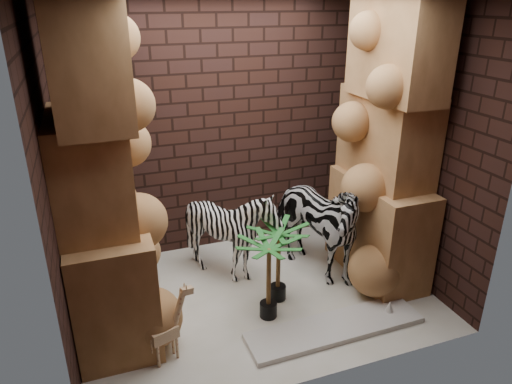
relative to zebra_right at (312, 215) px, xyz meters
name	(u,v)px	position (x,y,z in m)	size (l,w,h in m)	color
floor	(257,296)	(-0.72, -0.22, -0.71)	(3.50, 3.50, 0.00)	white
wall_back	(220,127)	(-0.72, 1.03, 0.79)	(3.50, 3.50, 0.00)	black
wall_front	(318,214)	(-0.72, -1.47, 0.79)	(3.50, 3.50, 0.00)	black
wall_left	(53,184)	(-2.47, -0.22, 0.79)	(3.00, 3.00, 0.00)	black
wall_right	(414,141)	(1.03, -0.22, 0.79)	(3.00, 3.00, 0.00)	black
rock_pillar_left	(98,178)	(-2.12, -0.22, 0.79)	(0.68, 1.30, 3.00)	tan
rock_pillar_right	(387,144)	(0.70, -0.22, 0.79)	(0.58, 1.25, 3.00)	tan
zebra_right	(312,215)	(0.00, 0.00, 0.00)	(0.65, 1.21, 1.43)	white
zebra_left	(231,237)	(-0.84, 0.22, -0.22)	(0.88, 1.09, 0.99)	white
giraffe_toy	(164,327)	(-1.77, -0.84, -0.37)	(0.36, 0.12, 0.70)	#DAB584
palm_front	(278,263)	(-0.52, -0.34, -0.29)	(0.36, 0.36, 0.84)	#1C6F2F
palm_back	(269,279)	(-0.72, -0.57, -0.29)	(0.36, 0.36, 0.85)	#1C6F2F
surfboard	(335,327)	(-0.21, -0.98, -0.69)	(1.71, 0.42, 0.05)	silver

